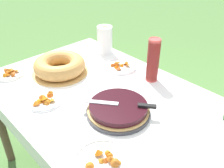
{
  "coord_description": "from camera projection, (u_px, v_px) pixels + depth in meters",
  "views": [
    {
      "loc": [
        0.81,
        -0.74,
        1.54
      ],
      "look_at": [
        -0.04,
        0.05,
        0.8
      ],
      "focal_mm": 40.0,
      "sensor_mm": 36.0,
      "label": 1
    }
  ],
  "objects": [
    {
      "name": "garden_table",
      "position": [
        110.0,
        111.0,
        1.4
      ],
      "size": [
        1.52,
        0.94,
        0.73
      ],
      "color": "brown",
      "rests_on": "ground_plane"
    },
    {
      "name": "tablecloth",
      "position": [
        110.0,
        102.0,
        1.36
      ],
      "size": [
        1.53,
        0.95,
        0.1
      ],
      "color": "white",
      "rests_on": "garden_table"
    },
    {
      "name": "berry_tart",
      "position": [
        118.0,
        109.0,
        1.24
      ],
      "size": [
        0.32,
        0.32,
        0.06
      ],
      "color": "#38383D",
      "rests_on": "tablecloth"
    },
    {
      "name": "serving_knife",
      "position": [
        124.0,
        104.0,
        1.22
      ],
      "size": [
        0.31,
        0.25,
        0.01
      ],
      "rotation": [
        0.0,
        0.0,
        3.8
      ],
      "color": "silver",
      "rests_on": "berry_tart"
    },
    {
      "name": "bundt_cake",
      "position": [
        60.0,
        66.0,
        1.58
      ],
      "size": [
        0.36,
        0.36,
        0.1
      ],
      "color": "tan",
      "rests_on": "tablecloth"
    },
    {
      "name": "cup_stack",
      "position": [
        153.0,
        60.0,
        1.46
      ],
      "size": [
        0.07,
        0.07,
        0.27
      ],
      "color": "#E04C47",
      "rests_on": "tablecloth"
    },
    {
      "name": "snack_plate_near",
      "position": [
        44.0,
        100.0,
        1.33
      ],
      "size": [
        0.19,
        0.19,
        0.06
      ],
      "color": "white",
      "rests_on": "tablecloth"
    },
    {
      "name": "snack_plate_left",
      "position": [
        120.0,
        66.0,
        1.65
      ],
      "size": [
        0.22,
        0.22,
        0.05
      ],
      "color": "white",
      "rests_on": "tablecloth"
    },
    {
      "name": "snack_plate_right",
      "position": [
        103.0,
        161.0,
        0.99
      ],
      "size": [
        0.23,
        0.23,
        0.05
      ],
      "color": "white",
      "rests_on": "tablecloth"
    },
    {
      "name": "snack_plate_far",
      "position": [
        9.0,
        73.0,
        1.57
      ],
      "size": [
        0.19,
        0.19,
        0.06
      ],
      "color": "white",
      "rests_on": "tablecloth"
    },
    {
      "name": "paper_towel_roll",
      "position": [
        105.0,
        40.0,
        1.81
      ],
      "size": [
        0.11,
        0.11,
        0.2
      ],
      "color": "white",
      "rests_on": "tablecloth"
    }
  ]
}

